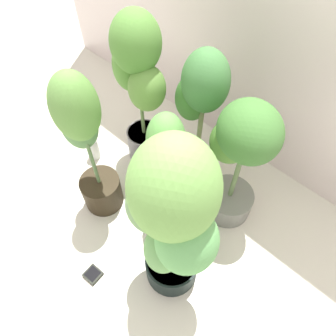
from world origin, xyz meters
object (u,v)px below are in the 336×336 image
object	(u,v)px
potted_plant_front_right	(172,219)
potted_plant_back_center	(200,106)
potted_plant_center	(166,165)
nutrient_bottle	(93,148)
potted_plant_back_left	(139,82)
potted_plant_back_right	(239,156)
hygrometer_box	(93,274)
potted_plant_front_left	(87,145)

from	to	relation	value
potted_plant_front_right	potted_plant_back_center	world-z (taller)	potted_plant_front_right
potted_plant_center	nutrient_bottle	xyz separation A→B (m)	(-0.62, -0.03, -0.35)
potted_plant_back_center	potted_plant_back_left	distance (m)	0.34
potted_plant_back_center	potted_plant_center	bearing A→B (deg)	-77.96
potted_plant_center	potted_plant_back_right	size ratio (longest dim) A/B	0.94
potted_plant_center	potted_plant_back_left	distance (m)	0.47
hygrometer_box	nutrient_bottle	xyz separation A→B (m)	(-0.60, 0.52, 0.07)
potted_plant_center	nutrient_bottle	world-z (taller)	potted_plant_center
potted_plant_back_right	nutrient_bottle	distance (m)	0.99
potted_plant_front_left	hygrometer_box	world-z (taller)	potted_plant_front_left
potted_plant_front_left	nutrient_bottle	distance (m)	0.55
hygrometer_box	potted_plant_back_center	bearing A→B (deg)	179.63
potted_plant_back_right	hygrometer_box	bearing A→B (deg)	-107.88
potted_plant_back_left	nutrient_bottle	size ratio (longest dim) A/B	5.45
potted_plant_center	potted_plant_front_left	distance (m)	0.40
potted_plant_center	potted_plant_back_center	bearing A→B (deg)	102.04
potted_plant_front_left	potted_plant_back_left	distance (m)	0.44
potted_plant_center	nutrient_bottle	distance (m)	0.71
potted_plant_front_right	potted_plant_front_left	distance (m)	0.61
potted_plant_back_center	hygrometer_box	size ratio (longest dim) A/B	10.36
potted_plant_front_right	potted_plant_center	size ratio (longest dim) A/B	1.37
nutrient_bottle	hygrometer_box	bearing A→B (deg)	-40.82
nutrient_bottle	potted_plant_back_left	bearing A→B (deg)	46.87
potted_plant_center	potted_plant_back_left	size ratio (longest dim) A/B	0.78
potted_plant_front_left	potted_plant_back_right	distance (m)	0.73
potted_plant_front_right	nutrient_bottle	distance (m)	1.07
potted_plant_back_right	potted_plant_back_left	distance (m)	0.64
potted_plant_back_right	hygrometer_box	distance (m)	0.97
potted_plant_front_right	potted_plant_front_left	xyz separation A→B (m)	(-0.60, 0.06, -0.11)
potted_plant_front_left	potted_plant_back_right	size ratio (longest dim) A/B	1.15
potted_plant_back_center	hygrometer_box	world-z (taller)	potted_plant_back_center
potted_plant_front_left	potted_plant_back_center	distance (m)	0.60
nutrient_bottle	potted_plant_center	bearing A→B (deg)	3.23
potted_plant_back_right	potted_plant_front_right	bearing A→B (deg)	-86.52
potted_plant_front_right	hygrometer_box	distance (m)	0.74
hygrometer_box	potted_plant_center	bearing A→B (deg)	174.58
potted_plant_front_left	potted_plant_back_center	world-z (taller)	potted_plant_front_left
potted_plant_back_center	nutrient_bottle	distance (m)	0.80
potted_plant_back_left	potted_plant_center	bearing A→B (deg)	-28.68
nutrient_bottle	potted_plant_back_right	bearing A→B (deg)	17.99
potted_plant_center	hygrometer_box	xyz separation A→B (m)	(-0.01, -0.56, -0.42)
potted_plant_front_right	potted_plant_back_center	size ratio (longest dim) A/B	1.19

